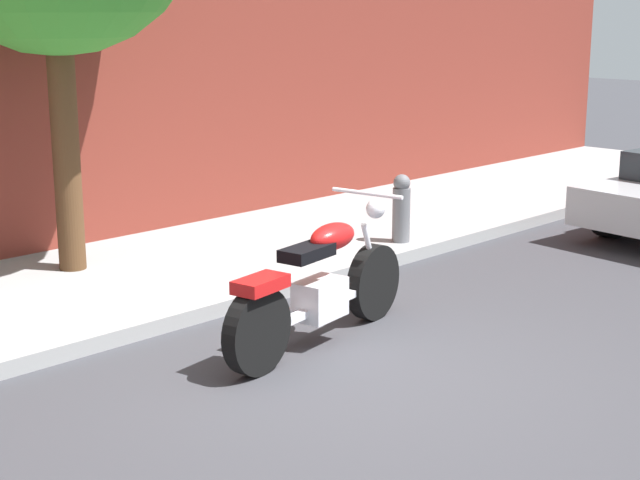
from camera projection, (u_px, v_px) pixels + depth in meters
The scene contains 4 objects.
ground_plane at pixel (343, 376), 7.31m from camera, with size 60.00×60.00×0.00m, color #38383D.
sidewalk at pixel (107, 285), 9.45m from camera, with size 23.10×2.80×0.14m, color #979797.
motorcycle at pixel (319, 289), 7.91m from camera, with size 2.31×0.74×1.17m.
fire_hydrant at pixel (401, 214), 10.85m from camera, with size 0.20×0.20×0.91m.
Camera 1 is at (-5.02, -4.69, 2.71)m, focal length 54.48 mm.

